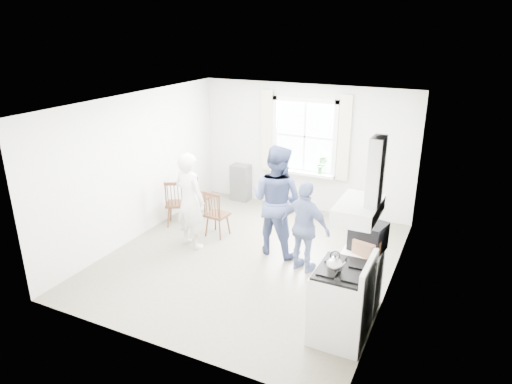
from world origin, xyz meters
name	(u,v)px	position (x,y,z in m)	size (l,w,h in m)	color
room_shell	(251,185)	(0.00, 0.00, 1.30)	(4.62, 5.12, 2.64)	#776F5B
window_assembly	(304,141)	(0.00, 2.45, 1.46)	(1.88, 0.24, 1.70)	white
range_hood	(364,197)	(2.07, -1.35, 1.90)	(0.45, 0.76, 0.94)	white
shelf_unit	(241,182)	(-1.40, 2.33, 0.40)	(0.40, 0.30, 0.80)	slate
gas_stove	(342,303)	(1.91, -1.35, 0.48)	(0.68, 0.76, 1.12)	silver
kettle	(335,265)	(1.82, -1.46, 1.04)	(0.20, 0.20, 0.28)	silver
low_cabinet	(361,279)	(1.98, -0.65, 0.45)	(0.50, 0.55, 0.90)	white
stereo_stack	(368,236)	(2.02, -0.61, 1.09)	(0.49, 0.46, 0.37)	black
cardboard_box	(366,248)	(2.04, -0.77, 1.00)	(0.30, 0.21, 0.19)	#A87351
windsor_chair_a	(214,209)	(-0.95, 0.42, 0.55)	(0.41, 0.40, 0.90)	#402314
windsor_chair_b	(195,191)	(-1.76, 1.06, 0.56)	(0.50, 0.50, 0.92)	#402314
windsor_chair_c	(176,199)	(-1.85, 0.52, 0.57)	(0.52, 0.52, 0.93)	#402314
person_left	(190,201)	(-1.14, -0.05, 0.85)	(0.62, 0.62, 1.71)	white
person_mid	(276,200)	(0.28, 0.39, 0.94)	(0.92, 0.92, 1.89)	#414D79
person_right	(305,227)	(0.93, 0.01, 0.74)	(0.87, 0.87, 1.48)	navy
potted_plant	(322,165)	(0.42, 2.36, 1.03)	(0.20, 0.20, 0.37)	#327031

